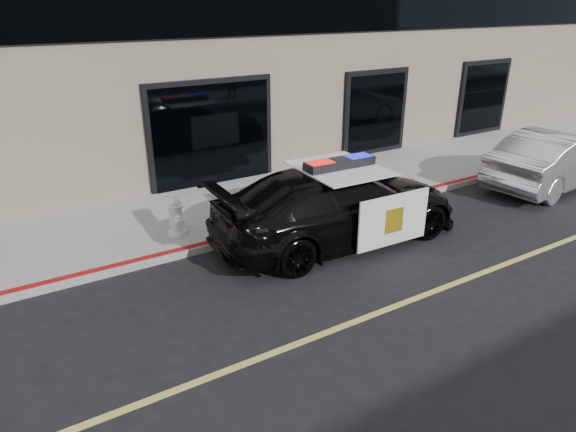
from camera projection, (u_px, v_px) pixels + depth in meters
ground at (432, 292)px, 8.91m from camera, size 120.00×120.00×0.00m
sidewalk_n at (279, 197)px, 13.01m from camera, size 60.00×3.50×0.15m
police_car at (338, 204)px, 10.58m from camera, size 2.66×5.54×1.77m
silver_sedan at (556, 159)px, 13.71m from camera, size 2.53×4.94×1.52m
fire_hydrant at (176, 217)px, 10.59m from camera, size 0.38×0.53×0.84m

